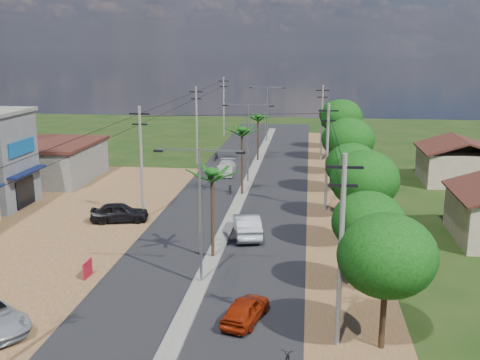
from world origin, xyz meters
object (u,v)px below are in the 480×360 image
object	(u,v)px
car_red_near	(246,310)
car_silver_mid	(247,226)
roadside_sign	(88,269)
car_white_far	(226,168)
car_parked_dark	(120,213)

from	to	relation	value
car_red_near	car_silver_mid	size ratio (longest dim) A/B	0.74
car_red_near	car_silver_mid	xyz separation A→B (m)	(-1.37, 12.92, 0.19)
car_silver_mid	roadside_sign	world-z (taller)	car_silver_mid
car_silver_mid	car_red_near	bearing A→B (deg)	84.11
car_white_far	car_parked_dark	distance (m)	18.63
car_red_near	car_white_far	xyz separation A→B (m)	(-5.88, 32.86, 0.05)
car_red_near	roadside_sign	xyz separation A→B (m)	(-9.97, 4.37, -0.12)
roadside_sign	car_red_near	bearing A→B (deg)	-23.41
car_red_near	roadside_sign	distance (m)	10.88
car_white_far	car_parked_dark	xyz separation A→B (m)	(-5.77, -17.71, 0.07)
car_red_near	car_white_far	distance (m)	33.38
car_silver_mid	car_white_far	distance (m)	20.44
car_white_far	car_red_near	bearing A→B (deg)	-81.13
car_red_near	car_white_far	world-z (taller)	car_white_far
car_red_near	car_silver_mid	world-z (taller)	car_silver_mid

